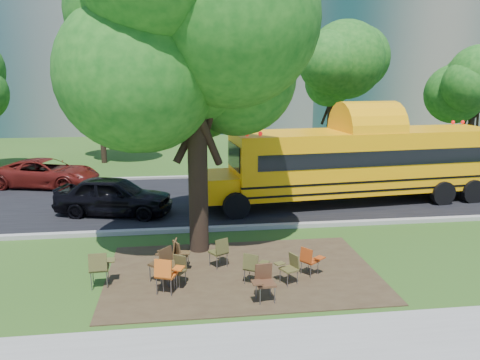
{
  "coord_description": "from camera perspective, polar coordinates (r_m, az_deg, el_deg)",
  "views": [
    {
      "loc": [
        -0.51,
        -11.85,
        5.14
      ],
      "look_at": [
        1.57,
        4.44,
        1.39
      ],
      "focal_mm": 35.0,
      "sensor_mm": 36.0,
      "label": 1
    }
  ],
  "objects": [
    {
      "name": "black_car",
      "position": [
        17.87,
        -15.12,
        -1.87
      ],
      "size": [
        4.55,
        2.7,
        1.45
      ],
      "primitive_type": "imported",
      "rotation": [
        0.0,
        0.0,
        1.32
      ],
      "color": "black",
      "rests_on": "ground"
    },
    {
      "name": "chair_5",
      "position": [
        10.94,
        2.92,
        -11.99
      ],
      "size": [
        0.58,
        0.57,
        0.88
      ],
      "rotation": [
        0.0,
        0.0,
        3.25
      ],
      "color": "#4B2D1B",
      "rests_on": "ground"
    },
    {
      "name": "chair_0",
      "position": [
        12.04,
        -16.72,
        -9.95
      ],
      "size": [
        0.62,
        0.58,
        0.94
      ],
      "rotation": [
        0.0,
        0.0,
        0.06
      ],
      "color": "#4F4922",
      "rests_on": "ground"
    },
    {
      "name": "chair_8",
      "position": [
        11.98,
        -9.42,
        -9.63
      ],
      "size": [
        0.64,
        0.82,
        0.95
      ],
      "rotation": [
        0.0,
        0.0,
        0.86
      ],
      "color": "#3D2915",
      "rests_on": "ground"
    },
    {
      "name": "asphalt_road",
      "position": [
        19.53,
        -5.55,
        -2.37
      ],
      "size": [
        80.0,
        8.0,
        0.04
      ],
      "primitive_type": "cube",
      "color": "black",
      "rests_on": "ground"
    },
    {
      "name": "bg_tree_2",
      "position": [
        28.22,
        -16.73,
        10.47
      ],
      "size": [
        4.8,
        4.8,
        6.62
      ],
      "color": "black",
      "rests_on": "ground"
    },
    {
      "name": "chair_11",
      "position": [
        12.68,
        -2.44,
        -8.45
      ],
      "size": [
        0.58,
        0.71,
        0.86
      ],
      "rotation": [
        0.0,
        0.0,
        0.53
      ],
      "color": "#47441E",
      "rests_on": "ground"
    },
    {
      "name": "chair_3",
      "position": [
        11.8,
        -7.68,
        -10.52
      ],
      "size": [
        0.65,
        0.51,
        0.77
      ],
      "rotation": [
        0.0,
        0.0,
        2.59
      ],
      "color": "#4B4120",
      "rests_on": "ground"
    },
    {
      "name": "chair_2",
      "position": [
        11.58,
        -8.91,
        -11.0
      ],
      "size": [
        0.52,
        0.66,
        0.78
      ],
      "rotation": [
        0.0,
        0.0,
        0.6
      ],
      "color": "brown",
      "rests_on": "ground"
    },
    {
      "name": "kerb_far",
      "position": [
        23.5,
        -5.88,
        0.36
      ],
      "size": [
        80.0,
        0.25,
        0.14
      ],
      "primitive_type": "cube",
      "color": "gray",
      "rests_on": "ground"
    },
    {
      "name": "building_right",
      "position": [
        56.03,
        19.92,
        19.71
      ],
      "size": [
        30.0,
        16.0,
        25.0
      ],
      "primitive_type": "cube",
      "color": "gray",
      "rests_on": "ground"
    },
    {
      "name": "chair_4",
      "position": [
        11.71,
        1.64,
        -10.35
      ],
      "size": [
        0.71,
        0.56,
        0.84
      ],
      "rotation": [
        0.0,
        0.0,
        -0.54
      ],
      "color": "#46431E",
      "rests_on": "ground"
    },
    {
      "name": "main_tree",
      "position": [
        13.16,
        -5.47,
        15.92
      ],
      "size": [
        7.2,
        7.2,
        9.46
      ],
      "color": "black",
      "rests_on": "ground"
    },
    {
      "name": "chair_9",
      "position": [
        12.6,
        -8.24,
        -8.84
      ],
      "size": [
        0.65,
        0.55,
        0.82
      ],
      "rotation": [
        0.0,
        0.0,
        2.0
      ],
      "color": "#49311A",
      "rests_on": "ground"
    },
    {
      "name": "kerb_near",
      "position": [
        15.7,
        -5.06,
        -6.01
      ],
      "size": [
        80.0,
        0.25,
        0.14
      ],
      "primitive_type": "cube",
      "color": "gray",
      "rests_on": "ground"
    },
    {
      "name": "dirt_patch",
      "position": [
        12.54,
        0.28,
        -11.24
      ],
      "size": [
        7.0,
        4.5,
        0.03
      ],
      "primitive_type": "cube",
      "color": "#382819",
      "rests_on": "ground"
    },
    {
      "name": "building_main",
      "position": [
        48.78,
        -17.06,
        19.25
      ],
      "size": [
        38.0,
        16.0,
        22.0
      ],
      "primitive_type": "cube",
      "color": "slate",
      "rests_on": "ground"
    },
    {
      "name": "chair_7",
      "position": [
        12.32,
        8.47,
        -9.45
      ],
      "size": [
        0.66,
        0.53,
        0.79
      ],
      "rotation": [
        0.0,
        0.0,
        -0.93
      ],
      "color": "#A43B11",
      "rests_on": "ground"
    },
    {
      "name": "bg_tree_3",
      "position": [
        27.21,
        11.19,
        12.42
      ],
      "size": [
        5.6,
        5.6,
        7.84
      ],
      "color": "black",
      "rests_on": "ground"
    },
    {
      "name": "school_bus",
      "position": [
        19.45,
        14.65,
        2.26
      ],
      "size": [
        12.16,
        3.74,
        2.93
      ],
      "rotation": [
        0.0,
        0.0,
        0.1
      ],
      "color": "#FFA408",
      "rests_on": "ground"
    },
    {
      "name": "chair_1",
      "position": [
        11.35,
        -8.95,
        -11.02
      ],
      "size": [
        0.74,
        0.58,
        0.92
      ],
      "rotation": [
        0.0,
        0.0,
        -0.37
      ],
      "color": "#D45A16",
      "rests_on": "ground"
    },
    {
      "name": "bg_car_red",
      "position": [
        23.26,
        -22.5,
        0.78
      ],
      "size": [
        5.13,
        3.31,
        1.31
      ],
      "primitive_type": "imported",
      "rotation": [
        0.0,
        0.0,
        1.31
      ],
      "color": "#51120E",
      "rests_on": "ground"
    },
    {
      "name": "chair_6",
      "position": [
        11.85,
        6.1,
        -10.34
      ],
      "size": [
        0.62,
        0.53,
        0.78
      ],
      "rotation": [
        0.0,
        0.0,
        2.0
      ],
      "color": "#4F4822",
      "rests_on": "ground"
    },
    {
      "name": "bg_tree_4",
      "position": [
        29.84,
        26.73,
        10.01
      ],
      "size": [
        5.0,
        5.0,
        6.85
      ],
      "color": "black",
      "rests_on": "ground"
    },
    {
      "name": "chair_10",
      "position": [
        12.72,
        -7.42,
        -8.6
      ],
      "size": [
        0.48,
        0.59,
        0.82
      ],
      "rotation": [
        0.0,
        0.0,
        -1.72
      ],
      "color": "#4E371C",
      "rests_on": "ground"
    },
    {
      "name": "ground",
      "position": [
        12.92,
        -4.5,
        -10.6
      ],
      "size": [
        160.0,
        160.0,
        0.0
      ],
      "primitive_type": "plane",
      "color": "#294A17",
      "rests_on": "ground"
    }
  ]
}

